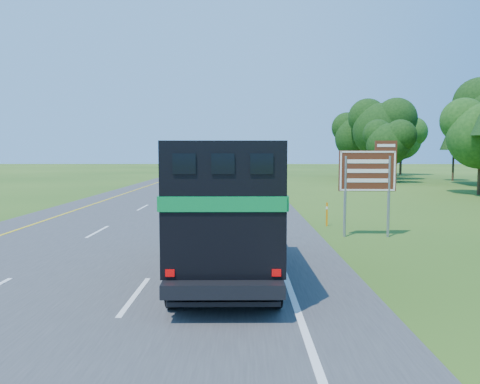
# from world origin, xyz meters

# --- Properties ---
(ground) EXTENTS (300.00, 300.00, 0.00)m
(ground) POSITION_xyz_m (0.00, 0.00, 0.00)
(ground) COLOR #234913
(ground) RESTS_ON ground
(road) EXTENTS (15.00, 260.00, 0.04)m
(road) POSITION_xyz_m (0.00, 50.00, 0.02)
(road) COLOR #38383A
(road) RESTS_ON ground
(lane_markings) EXTENTS (11.15, 260.00, 0.01)m
(lane_markings) POSITION_xyz_m (0.00, 50.00, 0.04)
(lane_markings) COLOR yellow
(lane_markings) RESTS_ON road
(horse_truck) EXTENTS (2.66, 8.08, 3.56)m
(horse_truck) POSITION_xyz_m (3.91, 3.95, 1.94)
(horse_truck) COLOR black
(horse_truck) RESTS_ON road
(white_suv) EXTENTS (2.89, 6.19, 1.71)m
(white_suv) POSITION_xyz_m (-3.62, 53.65, 0.90)
(white_suv) COLOR white
(white_suv) RESTS_ON road
(far_car) EXTENTS (2.35, 4.98, 1.64)m
(far_car) POSITION_xyz_m (-3.06, 113.08, 0.86)
(far_car) COLOR silver
(far_car) RESTS_ON road
(exit_sign) EXTENTS (2.28, 0.16, 3.87)m
(exit_sign) POSITION_xyz_m (9.38, 10.04, 2.51)
(exit_sign) COLOR gray
(exit_sign) RESTS_ON ground
(delineator) EXTENTS (0.09, 0.05, 1.10)m
(delineator) POSITION_xyz_m (8.24, 12.84, 0.59)
(delineator) COLOR orange
(delineator) RESTS_ON ground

